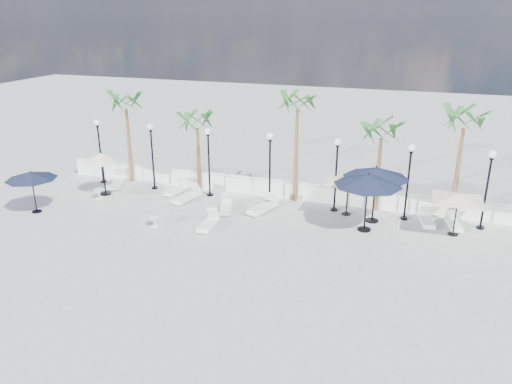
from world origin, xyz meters
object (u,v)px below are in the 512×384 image
(lounger_1, at_px, (177,189))
(parasol_navy_mid, at_px, (376,173))
(parasol_cream_sq_b, at_px, (459,194))
(lounger_4, at_px, (187,196))
(lounger_3, at_px, (263,207))
(parasol_navy_right, at_px, (368,180))
(lounger_2, at_px, (208,223))
(lounger_0, at_px, (117,181))
(lounger_5, at_px, (226,207))
(parasol_cream_sq_a, at_px, (349,176))
(lounger_7, at_px, (454,223))
(lounger_6, at_px, (427,220))
(parasol_cream_small, at_px, (102,158))
(parasol_navy_left, at_px, (31,176))

(lounger_1, distance_m, parasol_navy_mid, 11.17)
(parasol_cream_sq_b, bearing_deg, lounger_4, 179.95)
(lounger_3, relative_size, parasol_navy_right, 0.67)
(lounger_1, xyz_separation_m, lounger_2, (3.62, -3.79, -0.00))
(lounger_0, bearing_deg, lounger_5, -30.59)
(lounger_5, height_order, parasol_cream_sq_a, parasol_cream_sq_a)
(lounger_1, distance_m, lounger_5, 3.95)
(lounger_4, xyz_separation_m, lounger_5, (2.58, -0.72, -0.02))
(lounger_7, height_order, parasol_cream_sq_b, parasol_cream_sq_b)
(lounger_6, xyz_separation_m, parasol_cream_sq_a, (-3.90, -0.02, 1.85))
(lounger_5, relative_size, parasol_navy_mid, 0.60)
(lounger_0, xyz_separation_m, lounger_1, (3.95, -0.00, -0.04))
(parasol_navy_mid, xyz_separation_m, parasol_navy_right, (-0.23, -1.19, -0.01))
(parasol_navy_right, bearing_deg, lounger_6, 31.32)
(lounger_1, height_order, parasol_cream_small, parasol_cream_small)
(parasol_navy_left, bearing_deg, parasol_navy_right, 11.05)
(lounger_0, bearing_deg, parasol_cream_small, -100.73)
(lounger_1, bearing_deg, lounger_0, -175.18)
(lounger_3, relative_size, parasol_navy_mid, 0.67)
(parasol_navy_mid, bearing_deg, lounger_2, -155.73)
(lounger_6, relative_size, parasol_navy_left, 0.71)
(parasol_cream_sq_a, bearing_deg, lounger_5, -165.18)
(lounger_0, relative_size, lounger_1, 1.18)
(lounger_4, height_order, lounger_6, lounger_4)
(lounger_0, relative_size, lounger_5, 1.19)
(lounger_4, bearing_deg, parasol_navy_right, 8.44)
(parasol_navy_mid, bearing_deg, lounger_5, -171.44)
(lounger_2, height_order, lounger_4, lounger_4)
(parasol_navy_left, bearing_deg, lounger_0, 71.89)
(parasol_navy_left, xyz_separation_m, parasol_cream_small, (1.79, 3.42, 0.16))
(lounger_7, bearing_deg, lounger_1, 168.84)
(lounger_0, height_order, parasol_cream_small, parasol_cream_small)
(lounger_2, bearing_deg, parasol_cream_small, 157.93)
(parasol_navy_left, distance_m, parasol_cream_sq_b, 20.58)
(lounger_3, height_order, parasol_cream_sq_a, parasol_cream_sq_a)
(lounger_6, bearing_deg, lounger_3, 177.80)
(lounger_7, bearing_deg, lounger_3, 175.27)
(lounger_2, relative_size, lounger_7, 1.09)
(lounger_3, height_order, parasol_cream_small, parasol_cream_small)
(lounger_1, xyz_separation_m, lounger_7, (14.69, -0.00, -0.03))
(lounger_6, bearing_deg, parasol_navy_mid, -178.60)
(parasol_cream_sq_a, bearing_deg, lounger_7, 0.20)
(lounger_1, height_order, parasol_cream_sq_b, parasol_cream_sq_b)
(lounger_0, xyz_separation_m, parasol_cream_small, (0.20, -1.44, 1.86))
(lounger_7, height_order, parasol_cream_sq_a, parasol_cream_sq_a)
(lounger_5, bearing_deg, lounger_4, 144.28)
(lounger_6, xyz_separation_m, parasol_cream_small, (-17.22, -1.44, 1.91))
(lounger_4, bearing_deg, lounger_0, -176.77)
(lounger_0, bearing_deg, parasol_navy_left, -126.78)
(lounger_2, bearing_deg, parasol_navy_mid, 19.90)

